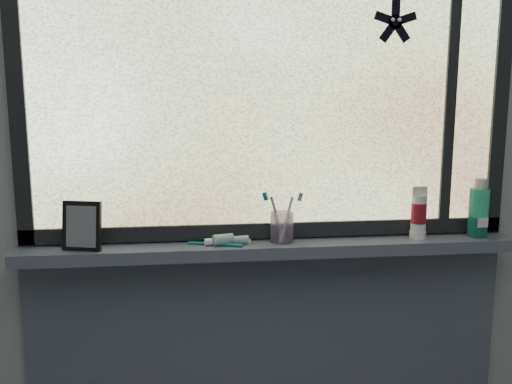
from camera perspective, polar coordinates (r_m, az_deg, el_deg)
The scene contains 15 objects.
wall_back at distance 1.88m, azimuth 1.28°, elevation 2.30°, with size 3.00×0.01×2.50m, color #9EA3A8.
windowsill at distance 1.86m, azimuth 1.57°, elevation -5.65°, with size 1.62×0.14×0.04m, color #4C5165.
sill_apron at distance 2.11m, azimuth 1.26°, elevation -18.66°, with size 1.62×0.02×0.98m, color #4C5165.
window_pane at distance 1.84m, azimuth 1.41°, elevation 10.86°, with size 1.50×0.01×1.00m, color silver.
frame_bottom at distance 1.90m, azimuth 1.37°, elevation -3.81°, with size 1.60×0.03×0.05m, color black.
frame_left at distance 1.89m, azimuth -22.88°, elevation 10.06°, with size 0.05×0.03×1.10m, color black.
frame_right at distance 2.09m, azimuth 23.27°, elevation 9.97°, with size 0.05×0.03×1.10m, color black.
frame_mullion at distance 2.01m, azimuth 18.88°, elevation 10.27°, with size 0.04×0.03×1.00m, color black.
starfish_sticker at distance 1.94m, azimuth 13.76°, elevation 16.17°, with size 0.15×0.02×0.15m, color black, non-canonical shape.
vanity_mirror at distance 1.83m, azimuth -17.02°, elevation -3.25°, with size 0.12×0.06×0.15m, color black.
toothpaste_tube at distance 1.83m, azimuth -2.65°, elevation -4.76°, with size 0.20×0.04×0.04m, color silver, non-canonical shape.
toothbrush_cup at distance 1.85m, azimuth 2.60°, elevation -3.53°, with size 0.07×0.07×0.10m, color #B693C2.
toothbrush_lying at distance 1.82m, azimuth -4.07°, elevation -5.15°, with size 0.22×0.02×0.01m, color #0D6C78, non-canonical shape.
mouthwash_bottle at distance 2.05m, azimuth 21.39°, elevation -1.45°, with size 0.07×0.07×0.16m, color #1C9071.
cream_tube at distance 1.97m, azimuth 15.97°, elevation -1.81°, with size 0.05×0.05×0.12m, color silver.
Camera 1 is at (-0.26, -0.54, 1.51)m, focal length 40.00 mm.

